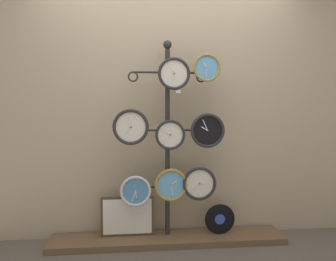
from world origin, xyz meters
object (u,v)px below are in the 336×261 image
Objects in this scene: vinyl_record at (220,219)px; clock_top_right at (207,68)px; clock_top_center at (174,74)px; clock_bottom_right at (199,184)px; clock_middle_center at (170,135)px; picture_frame at (127,216)px; display_stand at (167,166)px; clock_middle_right at (208,131)px; clock_bottom_left at (136,191)px; clock_middle_left at (131,127)px; clock_bottom_center at (171,185)px.

clock_top_right is at bearing -171.53° from vinyl_record.
clock_bottom_right is (0.25, 0.03, -1.02)m from clock_top_center.
clock_middle_center reaches higher than vinyl_record.
clock_top_right reaches higher than picture_frame.
vinyl_record is (0.50, -0.06, -0.52)m from display_stand.
clock_middle_center is (0.01, -0.11, 0.31)m from display_stand.
vinyl_record is at bearing -3.08° from picture_frame.
clock_middle_right is at bearing -16.92° from clock_bottom_right.
picture_frame is at bearing 128.68° from clock_bottom_left.
clock_top_right is at bearing 6.46° from clock_top_center.
clock_top_right is 0.79× the size of clock_middle_left.
clock_middle_left is 1.11× the size of vinyl_record.
clock_middle_left is at bearing -161.65° from display_stand.
clock_middle_right is at bearing -7.28° from picture_frame.
clock_top_center is at bearing -172.90° from vinyl_record.
clock_bottom_center is (-0.02, 0.03, -1.02)m from clock_top_center.
clock_bottom_left is at bearing -51.32° from picture_frame.
display_stand is at bearing 163.48° from clock_middle_right.
clock_middle_left is 1.14× the size of clock_bottom_left.
clock_bottom_left is 0.29m from picture_frame.
clock_middle_right is (0.71, 0.01, -0.04)m from clock_middle_left.
clock_middle_right is at bearing -3.86° from clock_bottom_center.
clock_bottom_left is at bearing -160.21° from display_stand.
clock_middle_left reaches higher than clock_middle_right.
clock_top_right is at bearing 0.59° from clock_bottom_center.
clock_middle_right is at bearing -16.52° from display_stand.
clock_top_center reaches higher than clock_middle_center.
clock_top_center is (0.05, -0.12, 0.86)m from display_stand.
clock_middle_right reaches higher than picture_frame.
vinyl_record is (0.45, 0.06, -1.37)m from clock_top_center.
clock_top_right is 0.52× the size of picture_frame.
picture_frame is (-0.40, 0.10, -0.78)m from clock_middle_center.
vinyl_record is at bearing 3.54° from clock_bottom_left.
clock_bottom_center is 0.62× the size of picture_frame.
clock_bottom_right is at bearing -16.42° from display_stand.
clock_bottom_left is (-0.32, 0.00, -0.51)m from clock_middle_center.
clock_middle_right is 1.11m from picture_frame.
display_stand reaches higher than clock_middle_left.
clock_bottom_center is 0.27m from clock_bottom_right.
clock_middle_left reaches higher than clock_middle_center.
clock_bottom_left is at bearing 6.58° from clock_middle_left.
clock_middle_center is at bearing -110.87° from clock_bottom_center.
clock_middle_center reaches higher than clock_bottom_center.
clock_top_center is at bearing -173.13° from clock_bottom_right.
clock_middle_left reaches higher than clock_bottom_center.
clock_middle_center is at bearing 175.86° from clock_top_center.
clock_bottom_center is at bearing -179.41° from clock_top_right.
clock_bottom_right is at bearing -172.62° from vinyl_record.
clock_middle_center is 0.47m from clock_bottom_center.
clock_middle_right is 0.50m from clock_bottom_right.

